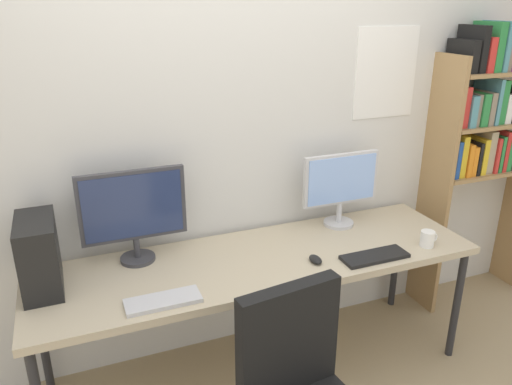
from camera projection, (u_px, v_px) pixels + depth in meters
wall_back at (232, 135)px, 2.80m from camera, size 4.75×0.11×2.60m
desk at (259, 266)px, 2.65m from camera, size 2.35×0.68×0.74m
bookshelf at (484, 129)px, 3.23m from camera, size 0.83×0.28×1.89m
monitor_left at (133, 211)px, 2.51m from camera, size 0.53×0.18×0.49m
monitor_right at (341, 185)px, 2.93m from camera, size 0.48×0.18×0.44m
pc_tower at (39, 255)px, 2.30m from camera, size 0.17×0.34×0.35m
keyboard_left at (163, 301)px, 2.24m from camera, size 0.34×0.13×0.02m
keyboard_right at (375, 256)px, 2.62m from camera, size 0.36×0.13×0.02m
computer_mouse at (315, 259)px, 2.58m from camera, size 0.06×0.10×0.03m
coffee_mug at (428, 239)px, 2.74m from camera, size 0.11×0.08×0.09m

